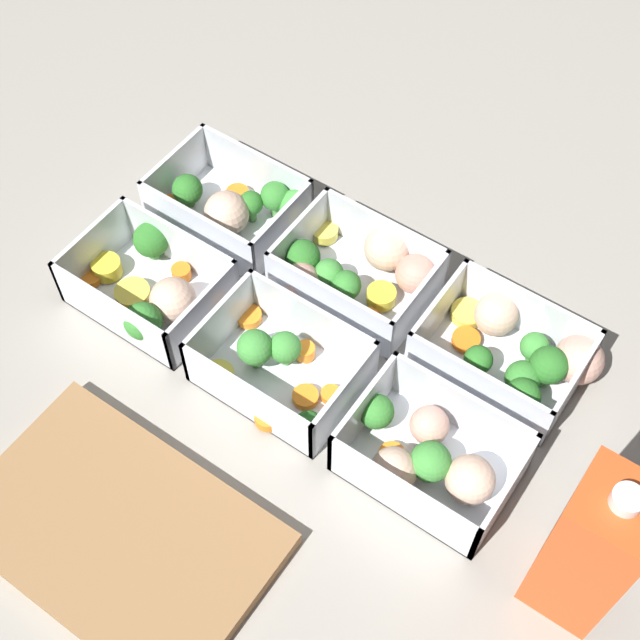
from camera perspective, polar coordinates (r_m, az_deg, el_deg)
The scene contains 9 objects.
ground_plane at distance 0.94m, azimuth -0.00°, elevation -0.77°, with size 4.00×4.00×0.00m, color gray.
container_near_left at distance 0.92m, azimuth 12.68°, elevation -2.16°, with size 0.17×0.12×0.06m.
container_near_center at distance 0.96m, azimuth 2.45°, elevation 3.23°, with size 0.17×0.14×0.06m.
container_near_right at distance 1.02m, azimuth -5.56°, elevation 7.27°, with size 0.16×0.12×0.06m.
container_far_left at distance 0.85m, azimuth 6.90°, elevation -8.66°, with size 0.16×0.12×0.06m.
container_far_center at distance 0.89m, azimuth -2.73°, elevation -2.98°, with size 0.17×0.12×0.06m.
container_far_right at distance 0.96m, azimuth -10.77°, elevation 2.07°, with size 0.16×0.13×0.06m.
juice_carton at distance 0.77m, azimuth 16.98°, elevation -13.87°, with size 0.07×0.07×0.20m.
cutting_board at distance 0.85m, azimuth -12.71°, elevation -13.09°, with size 0.28×0.18×0.02m.
Camera 1 is at (-0.30, 0.43, 0.79)m, focal length 50.00 mm.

